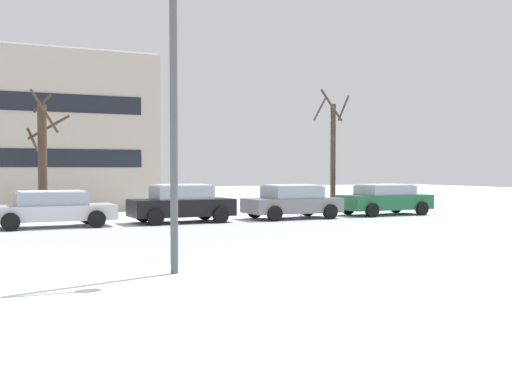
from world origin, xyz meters
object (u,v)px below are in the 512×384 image
(parked_car_gray, at_px, (292,201))
(parked_car_green, at_px, (385,199))
(parked_car_silver, at_px, (51,208))
(street_lamp, at_px, (187,84))
(parked_car_black, at_px, (181,203))

(parked_car_gray, xyz_separation_m, parked_car_green, (4.99, 0.15, -0.00))
(parked_car_silver, height_order, parked_car_gray, parked_car_gray)
(street_lamp, height_order, parked_car_green, street_lamp)
(street_lamp, bearing_deg, parked_car_silver, 97.20)
(parked_car_black, xyz_separation_m, parked_car_green, (9.98, 0.10, -0.03))
(street_lamp, xyz_separation_m, parked_car_gray, (8.51, 11.61, -3.11))
(parked_car_silver, distance_m, parked_car_black, 4.99)
(parked_car_silver, relative_size, parked_car_gray, 1.09)
(parked_car_silver, bearing_deg, parked_car_gray, -0.19)
(street_lamp, distance_m, parked_car_silver, 12.15)
(street_lamp, relative_size, parked_car_silver, 1.41)
(street_lamp, xyz_separation_m, parked_car_green, (13.50, 11.75, -3.12))
(parked_car_black, bearing_deg, parked_car_gray, -0.49)
(street_lamp, xyz_separation_m, parked_car_black, (3.52, 11.65, -3.09))
(parked_car_silver, bearing_deg, street_lamp, -82.80)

